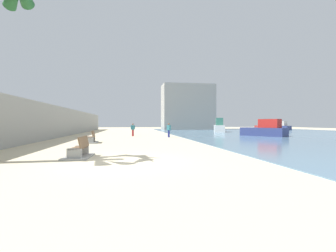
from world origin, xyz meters
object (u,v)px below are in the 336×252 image
at_px(person_walking, 169,129).
at_px(person_standing, 133,129).
at_px(boat_mid_bay, 219,127).
at_px(boat_outer, 265,130).
at_px(bench_far, 91,140).
at_px(bench_near, 79,152).
at_px(boat_distant, 264,127).
at_px(boat_far_right, 277,127).

distance_m(person_walking, person_standing, 4.91).
xyz_separation_m(person_walking, boat_mid_bay, (11.10, 14.08, 0.00)).
relative_size(person_walking, boat_outer, 0.29).
relative_size(bench_far, person_standing, 1.40).
relative_size(person_standing, boat_mid_bay, 0.20).
height_order(bench_near, boat_outer, boat_outer).
bearing_deg(person_standing, bench_near, -98.47).
height_order(bench_near, boat_distant, boat_distant).
height_order(bench_far, boat_far_right, boat_far_right).
bearing_deg(person_walking, bench_far, -139.29).
height_order(person_standing, boat_mid_bay, boat_mid_bay).
bearing_deg(boat_mid_bay, person_standing, -143.52).
height_order(bench_near, boat_mid_bay, boat_mid_bay).
xyz_separation_m(boat_far_right, boat_mid_bay, (-17.45, -10.15, 0.17)).
bearing_deg(person_standing, boat_outer, -9.92).
relative_size(bench_near, bench_far, 1.00).
bearing_deg(bench_near, boat_mid_bay, 58.56).
xyz_separation_m(boat_outer, boat_mid_bay, (-0.48, 13.79, 0.14)).
bearing_deg(boat_outer, person_walking, -178.56).
bearing_deg(boat_outer, boat_distant, 60.06).
height_order(bench_near, bench_far, same).
distance_m(person_walking, boat_outer, 11.58).
bearing_deg(boat_far_right, boat_distant, -130.49).
bearing_deg(bench_near, person_walking, 66.14).
bearing_deg(person_walking, person_standing, 142.38).
bearing_deg(boat_distant, boat_far_right, 49.51).
height_order(person_walking, person_standing, person_walking).
bearing_deg(boat_far_right, bench_far, -139.61).
xyz_separation_m(bench_far, boat_mid_bay, (18.42, 20.38, 0.68)).
relative_size(person_standing, boat_outer, 0.29).
height_order(boat_distant, boat_mid_bay, boat_mid_bay).
bearing_deg(boat_distant, bench_far, -143.86).
height_order(bench_far, boat_mid_bay, boat_mid_bay).
xyz_separation_m(bench_near, person_standing, (2.64, 17.76, 0.65)).
xyz_separation_m(bench_near, boat_outer, (18.11, 15.06, 0.54)).
relative_size(boat_outer, boat_mid_bay, 0.68).
relative_size(bench_far, boat_mid_bay, 0.27).
bearing_deg(bench_near, boat_far_right, 48.02).
height_order(bench_far, person_walking, person_walking).
distance_m(boat_outer, boat_mid_bay, 13.79).
bearing_deg(bench_far, person_standing, 69.73).
relative_size(person_walking, boat_mid_bay, 0.20).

